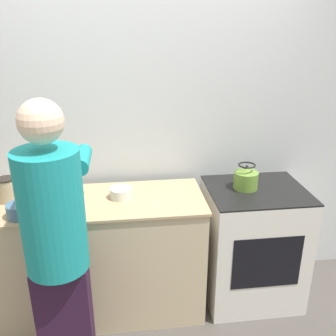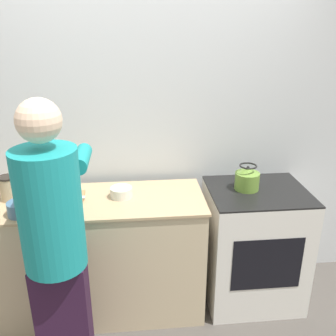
{
  "view_description": "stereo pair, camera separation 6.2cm",
  "coord_description": "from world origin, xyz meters",
  "px_view_note": "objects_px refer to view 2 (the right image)",
  "views": [
    {
      "loc": [
        -0.16,
        -2.09,
        2.09
      ],
      "look_at": [
        0.13,
        0.2,
        1.18
      ],
      "focal_mm": 40.0,
      "sensor_mm": 36.0,
      "label": 1
    },
    {
      "loc": [
        -0.1,
        -2.1,
        2.09
      ],
      "look_at": [
        0.13,
        0.2,
        1.18
      ],
      "focal_mm": 40.0,
      "sensor_mm": 36.0,
      "label": 2
    }
  ],
  "objects_px": {
    "knife": "(67,198)",
    "bowl_prep": "(21,208)",
    "cutting_board": "(63,198)",
    "canister_jar": "(9,188)",
    "person": "(55,242)",
    "oven": "(253,245)",
    "kettle": "(247,179)"
  },
  "relations": [
    {
      "from": "person",
      "to": "bowl_prep",
      "type": "height_order",
      "value": "person"
    },
    {
      "from": "kettle",
      "to": "bowl_prep",
      "type": "height_order",
      "value": "kettle"
    },
    {
      "from": "kettle",
      "to": "oven",
      "type": "bearing_deg",
      "value": -20.78
    },
    {
      "from": "person",
      "to": "bowl_prep",
      "type": "relative_size",
      "value": 10.46
    },
    {
      "from": "knife",
      "to": "kettle",
      "type": "height_order",
      "value": "kettle"
    },
    {
      "from": "kettle",
      "to": "person",
      "type": "bearing_deg",
      "value": -154.34
    },
    {
      "from": "bowl_prep",
      "to": "knife",
      "type": "bearing_deg",
      "value": 34.49
    },
    {
      "from": "knife",
      "to": "kettle",
      "type": "distance_m",
      "value": 1.29
    },
    {
      "from": "cutting_board",
      "to": "canister_jar",
      "type": "bearing_deg",
      "value": 174.68
    },
    {
      "from": "bowl_prep",
      "to": "canister_jar",
      "type": "distance_m",
      "value": 0.27
    },
    {
      "from": "kettle",
      "to": "canister_jar",
      "type": "xyz_separation_m",
      "value": [
        -1.68,
        0.0,
        0.0
      ]
    },
    {
      "from": "knife",
      "to": "bowl_prep",
      "type": "distance_m",
      "value": 0.32
    },
    {
      "from": "cutting_board",
      "to": "bowl_prep",
      "type": "height_order",
      "value": "bowl_prep"
    },
    {
      "from": "person",
      "to": "knife",
      "type": "relative_size",
      "value": 7.55
    },
    {
      "from": "oven",
      "to": "kettle",
      "type": "height_order",
      "value": "kettle"
    },
    {
      "from": "bowl_prep",
      "to": "canister_jar",
      "type": "xyz_separation_m",
      "value": [
        -0.14,
        0.23,
        0.04
      ]
    },
    {
      "from": "oven",
      "to": "kettle",
      "type": "relative_size",
      "value": 4.97
    },
    {
      "from": "oven",
      "to": "cutting_board",
      "type": "xyz_separation_m",
      "value": [
        -1.4,
        0.0,
        0.47
      ]
    },
    {
      "from": "bowl_prep",
      "to": "canister_jar",
      "type": "bearing_deg",
      "value": 120.46
    },
    {
      "from": "cutting_board",
      "to": "knife",
      "type": "xyz_separation_m",
      "value": [
        0.04,
        -0.02,
        0.01
      ]
    },
    {
      "from": "cutting_board",
      "to": "canister_jar",
      "type": "relative_size",
      "value": 1.68
    },
    {
      "from": "bowl_prep",
      "to": "oven",
      "type": "bearing_deg",
      "value": 6.83
    },
    {
      "from": "cutting_board",
      "to": "knife",
      "type": "bearing_deg",
      "value": -27.02
    },
    {
      "from": "cutting_board",
      "to": "canister_jar",
      "type": "xyz_separation_m",
      "value": [
        -0.36,
        0.03,
        0.08
      ]
    },
    {
      "from": "oven",
      "to": "cutting_board",
      "type": "bearing_deg",
      "value": 179.91
    },
    {
      "from": "person",
      "to": "canister_jar",
      "type": "xyz_separation_m",
      "value": [
        -0.41,
        0.61,
        0.06
      ]
    },
    {
      "from": "oven",
      "to": "bowl_prep",
      "type": "xyz_separation_m",
      "value": [
        -1.63,
        -0.2,
        0.51
      ]
    },
    {
      "from": "person",
      "to": "kettle",
      "type": "xyz_separation_m",
      "value": [
        1.27,
        0.61,
        0.06
      ]
    },
    {
      "from": "oven",
      "to": "canister_jar",
      "type": "distance_m",
      "value": 1.85
    },
    {
      "from": "cutting_board",
      "to": "kettle",
      "type": "height_order",
      "value": "kettle"
    },
    {
      "from": "oven",
      "to": "person",
      "type": "distance_m",
      "value": 1.55
    },
    {
      "from": "oven",
      "to": "person",
      "type": "height_order",
      "value": "person"
    }
  ]
}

